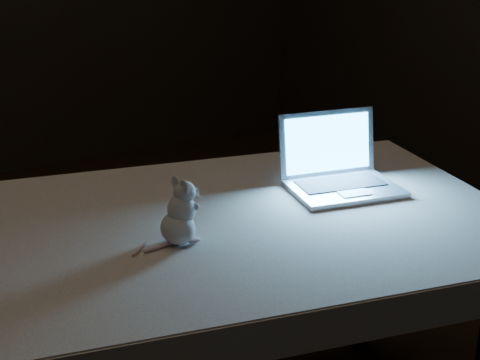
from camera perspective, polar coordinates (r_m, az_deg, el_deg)
table at (r=1.85m, az=-0.30°, el=-12.91°), size 1.41×1.08×0.67m
tablecloth at (r=1.66m, az=0.39°, el=-5.15°), size 1.38×0.95×0.09m
laptop at (r=1.84m, az=8.71°, el=1.85°), size 0.33×0.31×0.19m
plush_mouse at (r=1.53m, az=-5.17°, el=-2.64°), size 0.14×0.14×0.15m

